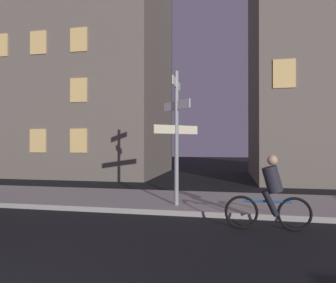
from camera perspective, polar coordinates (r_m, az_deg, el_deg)
name	(u,v)px	position (r m, az deg, el deg)	size (l,w,h in m)	color
sidewalk_kerb	(136,200)	(9.88, -6.01, -10.79)	(40.00, 3.26, 0.14)	#9E9991
signpost	(176,128)	(8.49, 1.59, 2.59)	(1.07, 1.17, 3.74)	gray
cyclist	(270,195)	(6.97, 18.60, -9.51)	(1.82, 0.33, 1.61)	black
building_left_block	(90,68)	(20.07, -14.36, 13.13)	(9.01, 7.31, 13.09)	#6B6056
building_right_block	(332,43)	(18.57, 28.48, 15.90)	(8.01, 7.43, 14.09)	#6B6056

